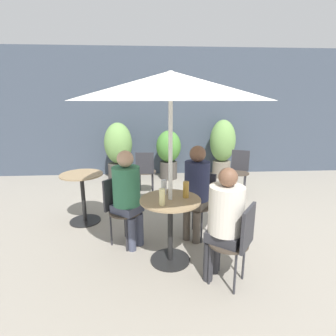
{
  "coord_description": "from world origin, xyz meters",
  "views": [
    {
      "loc": [
        -0.42,
        -2.61,
        1.81
      ],
      "look_at": [
        -0.22,
        0.47,
        1.01
      ],
      "focal_mm": 28.0,
      "sensor_mm": 36.0,
      "label": 1
    }
  ],
  "objects": [
    {
      "name": "seated_person_0",
      "position": [
        0.28,
        -0.3,
        0.71
      ],
      "size": [
        0.43,
        0.43,
        1.21
      ],
      "rotation": [
        0.0,
        0.0,
        4.07
      ],
      "color": "#2D2D33",
      "rests_on": "ground_plane"
    },
    {
      "name": "bistro_chair_3",
      "position": [
        1.29,
        2.25,
        0.52
      ],
      "size": [
        0.44,
        0.45,
        0.86
      ],
      "rotation": [
        0.0,
        0.0,
        5.84
      ],
      "color": "#42382D",
      "rests_on": "ground_plane"
    },
    {
      "name": "potted_plant_1",
      "position": [
        -0.02,
        3.38,
        0.65
      ],
      "size": [
        0.57,
        0.57,
        1.14
      ],
      "color": "#47423D",
      "rests_on": "ground_plane"
    },
    {
      "name": "bistro_chair_2",
      "position": [
        -0.84,
        0.53,
        0.52
      ],
      "size": [
        0.46,
        0.46,
        0.86
      ],
      "rotation": [
        0.0,
        0.0,
        0.93
      ],
      "color": "#42382D",
      "rests_on": "ground_plane"
    },
    {
      "name": "beer_glass_1",
      "position": [
        -0.32,
        -0.09,
        0.85
      ],
      "size": [
        0.06,
        0.06,
        0.18
      ],
      "color": "beige",
      "rests_on": "cafe_table_near"
    },
    {
      "name": "bistro_chair_4",
      "position": [
        -0.54,
        2.3,
        0.52
      ],
      "size": [
        0.4,
        0.41,
        0.86
      ],
      "rotation": [
        0.0,
        0.0,
        3.07
      ],
      "color": "#42382D",
      "rests_on": "ground_plane"
    },
    {
      "name": "bistro_chair_0",
      "position": [
        0.4,
        -0.39,
        0.52
      ],
      "size": [
        0.46,
        0.46,
        0.86
      ],
      "rotation": [
        0.0,
        0.0,
        -2.21
      ],
      "color": "#42382D",
      "rests_on": "ground_plane"
    },
    {
      "name": "seated_person_2",
      "position": [
        -0.72,
        0.44,
        0.73
      ],
      "size": [
        0.43,
        0.42,
        1.24
      ],
      "rotation": [
        0.0,
        0.0,
        0.93
      ],
      "color": "#42475B",
      "rests_on": "ground_plane"
    },
    {
      "name": "bistro_chair_1",
      "position": [
        0.24,
        0.68,
        0.52
      ],
      "size": [
        0.46,
        0.46,
        0.86
      ],
      "rotation": [
        0.0,
        0.0,
        -0.64
      ],
      "color": "#42382D",
      "rests_on": "ground_plane"
    },
    {
      "name": "potted_plant_0",
      "position": [
        -1.17,
        3.32,
        0.72
      ],
      "size": [
        0.63,
        0.63,
        1.33
      ],
      "color": "#47423D",
      "rests_on": "ground_plane"
    },
    {
      "name": "umbrella",
      "position": [
        -0.22,
        0.07,
        1.94
      ],
      "size": [
        1.99,
        1.99,
        2.09
      ],
      "color": "silver",
      "rests_on": "ground_plane"
    },
    {
      "name": "potted_plant_2",
      "position": [
        1.27,
        3.44,
        0.77
      ],
      "size": [
        0.6,
        0.6,
        1.37
      ],
      "color": "slate",
      "rests_on": "ground_plane"
    },
    {
      "name": "seated_person_1",
      "position": [
        0.15,
        0.57,
        0.75
      ],
      "size": [
        0.4,
        0.41,
        1.26
      ],
      "rotation": [
        0.0,
        0.0,
        -0.64
      ],
      "color": "brown",
      "rests_on": "ground_plane"
    },
    {
      "name": "cafe_table_far",
      "position": [
        -1.46,
        1.17,
        0.5
      ],
      "size": [
        0.62,
        0.62,
        0.76
      ],
      "color": "black",
      "rests_on": "ground_plane"
    },
    {
      "name": "storefront_wall",
      "position": [
        0.0,
        3.85,
        1.5
      ],
      "size": [
        10.0,
        0.06,
        3.0
      ],
      "color": "#3D4756",
      "rests_on": "ground_plane"
    },
    {
      "name": "cafe_table_near",
      "position": [
        -0.22,
        0.07,
        0.52
      ],
      "size": [
        0.67,
        0.67,
        0.76
      ],
      "color": "black",
      "rests_on": "ground_plane"
    },
    {
      "name": "beer_glass_0",
      "position": [
        -0.28,
        0.24,
        0.84
      ],
      "size": [
        0.06,
        0.06,
        0.17
      ],
      "color": "silver",
      "rests_on": "cafe_table_near"
    },
    {
      "name": "ground_plane",
      "position": [
        0.0,
        0.0,
        0.0
      ],
      "size": [
        20.0,
        20.0,
        0.0
      ],
      "primitive_type": "plane",
      "color": "gray"
    },
    {
      "name": "beer_glass_2",
      "position": [
        -0.04,
        0.11,
        0.85
      ],
      "size": [
        0.07,
        0.07,
        0.18
      ],
      "color": "#B28433",
      "rests_on": "cafe_table_near"
    }
  ]
}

